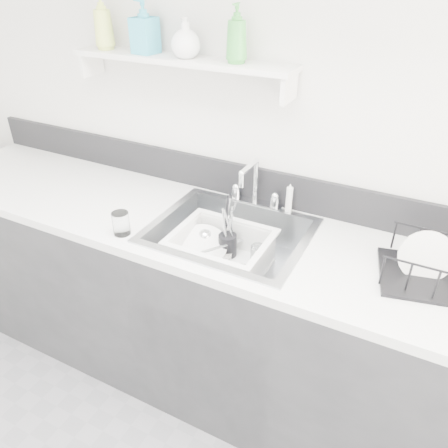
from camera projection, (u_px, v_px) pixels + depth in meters
The scene contains 19 objects.
room_shell at pixel (31, 84), 0.78m from camera, with size 3.50×3.00×2.60m.
counter_run at pixel (229, 314), 2.03m from camera, with size 3.20×0.62×0.92m.
backsplash at pixel (259, 185), 1.97m from camera, with size 3.20×0.02×0.16m, color black.
sink at pixel (229, 249), 1.84m from camera, with size 0.64×0.52×0.20m, color silver, non-canonical shape.
faucet at pixel (254, 193), 1.94m from camera, with size 0.26×0.18×0.23m.
side_sprayer at pixel (289, 198), 1.88m from camera, with size 0.03×0.03×0.14m, color silver.
wall_shelf at pixel (179, 62), 1.79m from camera, with size 1.00×0.16×0.12m.
wash_tub at pixel (221, 252), 1.82m from camera, with size 0.40×0.32×0.15m, color silver, non-canonical shape.
plate_stack at pixel (204, 252), 1.88m from camera, with size 0.27×0.26×0.10m.
utensil_cup at pixel (227, 243), 1.88m from camera, with size 0.08×0.08×0.27m.
ladle at pixel (216, 248), 1.88m from camera, with size 0.29×0.10×0.08m, color silver, non-canonical shape.
tumbler_in_tub at pixel (258, 256), 1.82m from camera, with size 0.06×0.06×0.09m, color white.
tumbler_counter at pixel (121, 223), 1.75m from camera, with size 0.07×0.07×0.10m, color white.
dish_rack at pixel (440, 265), 1.48m from camera, with size 0.37×0.28×0.13m, color black, non-canonical shape.
bowl_small at pixel (243, 273), 1.77m from camera, with size 0.09×0.09×0.03m, color white.
soap_bottle_a at pixel (103, 22), 1.87m from camera, with size 0.08×0.09×0.22m, color #D2E564.
soap_bottle_b at pixel (144, 27), 1.79m from camera, with size 0.09×0.10×0.21m, color #35A6C3.
soap_bottle_c at pixel (186, 38), 1.72m from camera, with size 0.12×0.12×0.15m, color white.
soap_bottle_d at pixel (237, 34), 1.62m from camera, with size 0.08×0.08×0.21m, color green.
Camera 1 is at (0.67, -0.16, 1.88)m, focal length 35.00 mm.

